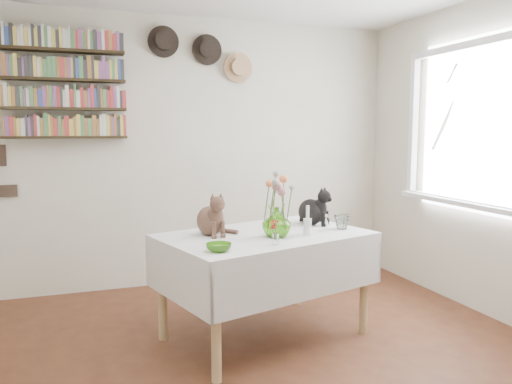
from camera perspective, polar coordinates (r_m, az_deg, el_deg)
name	(u,v)px	position (r m, az deg, el deg)	size (l,w,h in m)	color
room	(282,170)	(2.61, 2.99, 2.58)	(4.08, 4.58, 2.58)	brown
window	(472,138)	(4.36, 23.43, 5.67)	(0.12, 1.52, 1.32)	white
dining_table	(265,259)	(3.52, 1.01, -7.70)	(1.58, 1.24, 0.74)	white
tabby_cat	(210,213)	(3.42, -5.25, -2.38)	(0.20, 0.26, 0.31)	brown
black_cat	(311,205)	(3.82, 6.29, -1.49)	(0.20, 0.25, 0.30)	black
flower_vase	(277,222)	(3.35, 2.37, -3.48)	(0.19, 0.19, 0.20)	#83D23B
green_bowl	(219,247)	(2.97, -4.28, -6.33)	(0.15, 0.15, 0.05)	#83D23B
drinking_glass	(342,222)	(3.68, 9.77, -3.38)	(0.11, 0.11, 0.11)	white
candlestick	(307,225)	(3.43, 5.90, -3.79)	(0.06, 0.06, 0.21)	white
berry_jar	(275,232)	(3.13, 2.22, -4.57)	(0.05, 0.05, 0.18)	white
porcelain_figurine	(326,221)	(3.77, 8.00, -3.30)	(0.05, 0.05, 0.09)	white
flower_bouquet	(276,187)	(3.32, 2.34, 0.61)	(0.17, 0.13, 0.39)	#4C7233
bookshelf_unit	(64,84)	(4.58, -21.10, 11.40)	(1.00, 0.16, 0.91)	black
wall_hats	(204,53)	(4.78, -5.97, 15.53)	(0.98, 0.09, 0.48)	black
wall_art_plaques	(1,170)	(4.69, -27.16, 2.21)	(0.21, 0.02, 0.44)	#38281E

